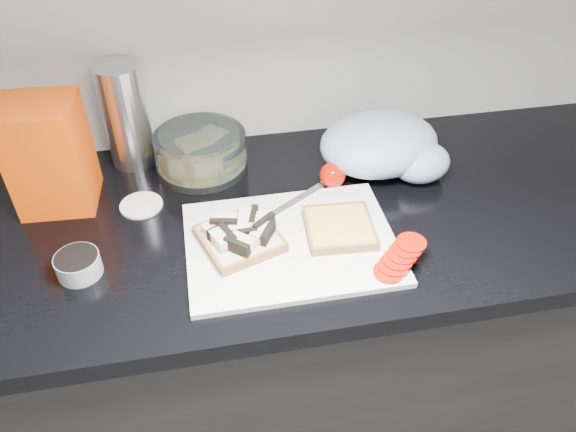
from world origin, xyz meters
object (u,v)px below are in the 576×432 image
(glass_bowl, at_px, (201,152))
(steel_canister, at_px, (126,116))
(bread_bag, at_px, (49,155))
(cutting_board, at_px, (291,243))

(glass_bowl, distance_m, steel_canister, 0.18)
(glass_bowl, bearing_deg, bread_bag, -167.68)
(steel_canister, bearing_deg, bread_bag, -139.90)
(cutting_board, bearing_deg, bread_bag, 152.91)
(cutting_board, distance_m, bread_bag, 0.51)
(cutting_board, distance_m, steel_canister, 0.48)
(bread_bag, bearing_deg, cutting_board, -23.87)
(glass_bowl, bearing_deg, steel_canister, 159.16)
(cutting_board, bearing_deg, steel_canister, 130.57)
(glass_bowl, height_order, bread_bag, bread_bag)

